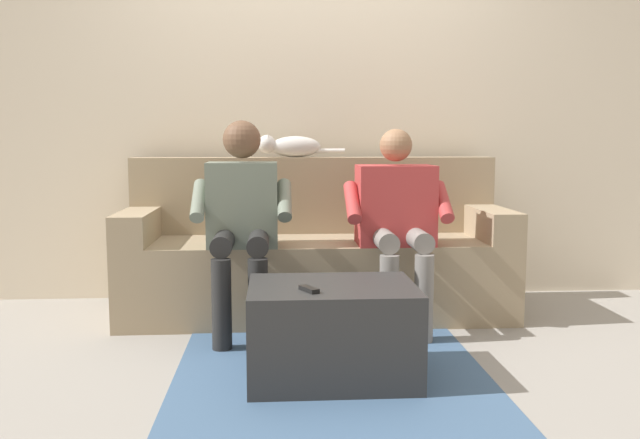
{
  "coord_description": "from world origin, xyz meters",
  "views": [
    {
      "loc": [
        0.24,
        3.78,
        1.04
      ],
      "look_at": [
        0.0,
        0.18,
        0.6
      ],
      "focal_mm": 37.27,
      "sensor_mm": 36.0,
      "label": 1
    }
  ],
  "objects_px": {
    "coffee_table": "(332,331)",
    "person_left_seated": "(397,214)",
    "person_right_seated": "(242,212)",
    "cat_on_backrest": "(290,146)",
    "couch": "(316,258)",
    "remote_black": "(309,289)"
  },
  "relations": [
    {
      "from": "cat_on_backrest",
      "to": "remote_black",
      "type": "xyz_separation_m",
      "value": [
        -0.04,
        1.47,
        -0.57
      ]
    },
    {
      "from": "couch",
      "to": "person_left_seated",
      "type": "height_order",
      "value": "person_left_seated"
    },
    {
      "from": "coffee_table",
      "to": "person_right_seated",
      "type": "height_order",
      "value": "person_right_seated"
    },
    {
      "from": "person_right_seated",
      "to": "cat_on_backrest",
      "type": "relative_size",
      "value": 2.11
    },
    {
      "from": "coffee_table",
      "to": "person_right_seated",
      "type": "distance_m",
      "value": 0.98
    },
    {
      "from": "person_left_seated",
      "to": "person_right_seated",
      "type": "height_order",
      "value": "person_right_seated"
    },
    {
      "from": "couch",
      "to": "coffee_table",
      "type": "relative_size",
      "value": 3.13
    },
    {
      "from": "couch",
      "to": "person_left_seated",
      "type": "distance_m",
      "value": 0.62
    },
    {
      "from": "person_left_seated",
      "to": "couch",
      "type": "bearing_deg",
      "value": -39.14
    },
    {
      "from": "coffee_table",
      "to": "person_left_seated",
      "type": "xyz_separation_m",
      "value": [
        -0.42,
        -0.78,
        0.43
      ]
    },
    {
      "from": "person_right_seated",
      "to": "cat_on_backrest",
      "type": "xyz_separation_m",
      "value": [
        -0.27,
        -0.6,
        0.35
      ]
    },
    {
      "from": "person_left_seated",
      "to": "person_right_seated",
      "type": "xyz_separation_m",
      "value": [
        0.84,
        0.02,
        0.02
      ]
    },
    {
      "from": "coffee_table",
      "to": "person_right_seated",
      "type": "bearing_deg",
      "value": -60.96
    },
    {
      "from": "person_left_seated",
      "to": "remote_black",
      "type": "xyz_separation_m",
      "value": [
        0.53,
        0.9,
        -0.21
      ]
    },
    {
      "from": "coffee_table",
      "to": "remote_black",
      "type": "height_order",
      "value": "remote_black"
    },
    {
      "from": "cat_on_backrest",
      "to": "couch",
      "type": "bearing_deg",
      "value": 122.72
    },
    {
      "from": "couch",
      "to": "person_left_seated",
      "type": "relative_size",
      "value": 2.06
    },
    {
      "from": "coffee_table",
      "to": "cat_on_backrest",
      "type": "relative_size",
      "value": 1.33
    },
    {
      "from": "cat_on_backrest",
      "to": "remote_black",
      "type": "relative_size",
      "value": 4.86
    },
    {
      "from": "couch",
      "to": "cat_on_backrest",
      "type": "xyz_separation_m",
      "value": [
        0.15,
        -0.23,
        0.67
      ]
    },
    {
      "from": "coffee_table",
      "to": "person_right_seated",
      "type": "xyz_separation_m",
      "value": [
        0.42,
        -0.76,
        0.45
      ]
    },
    {
      "from": "remote_black",
      "to": "cat_on_backrest",
      "type": "bearing_deg",
      "value": 154.03
    }
  ]
}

